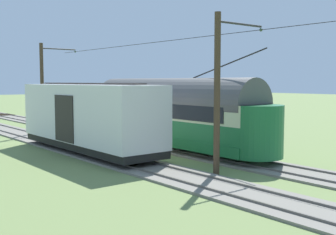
# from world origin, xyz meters

# --- Properties ---
(ground_plane) EXTENTS (220.00, 220.00, 0.00)m
(ground_plane) POSITION_xyz_m (0.00, 0.00, 0.00)
(ground_plane) COLOR olive
(track_streetcar_siding) EXTENTS (2.80, 80.00, 0.18)m
(track_streetcar_siding) POSITION_xyz_m (-2.30, -0.31, 0.05)
(track_streetcar_siding) COLOR slate
(track_streetcar_siding) RESTS_ON ground
(track_adjacent_siding) EXTENTS (2.80, 80.00, 0.18)m
(track_adjacent_siding) POSITION_xyz_m (2.30, -0.31, 0.05)
(track_adjacent_siding) COLOR slate
(track_adjacent_siding) RESTS_ON ground
(vintage_streetcar) EXTENTS (2.65, 15.72, 5.53)m
(vintage_streetcar) POSITION_xyz_m (-2.30, 1.44, 2.25)
(vintage_streetcar) COLOR #196033
(vintage_streetcar) RESTS_ON ground
(boxcar_adjacent) EXTENTS (2.96, 11.64, 3.85)m
(boxcar_adjacent) POSITION_xyz_m (2.30, -0.45, 2.16)
(boxcar_adjacent) COLOR silver
(boxcar_adjacent) RESTS_ON ground
(catenary_pole_foreground) EXTENTS (3.13, 0.28, 7.10)m
(catenary_pole_foreground) POSITION_xyz_m (0.51, -11.03, 3.72)
(catenary_pole_foreground) COLOR #423323
(catenary_pole_foreground) RESTS_ON ground
(catenary_pole_mid_near) EXTENTS (3.13, 0.28, 7.10)m
(catenary_pole_mid_near) POSITION_xyz_m (0.51, 8.15, 3.72)
(catenary_pole_mid_near) COLOR #423323
(catenary_pole_mid_near) RESTS_ON ground
(overhead_wire_run) EXTENTS (2.92, 42.34, 0.18)m
(overhead_wire_run) POSITION_xyz_m (-2.24, 7.34, 6.55)
(overhead_wire_run) COLOR black
(overhead_wire_run) RESTS_ON ground
(switch_stand) EXTENTS (0.50, 0.30, 1.24)m
(switch_stand) POSITION_xyz_m (-3.53, -6.85, 0.70)
(switch_stand) COLOR black
(switch_stand) RESTS_ON ground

